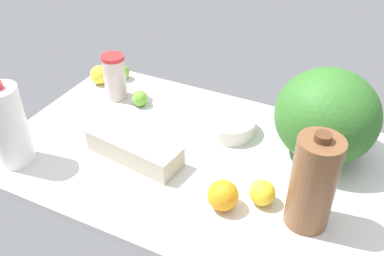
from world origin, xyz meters
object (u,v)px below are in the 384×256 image
Objects in this scene: milk_jug at (8,126)px; lemon_near_front at (262,193)px; mixing_bowl at (229,125)px; chocolate_milk_jug at (313,183)px; tumbler_cup at (115,77)px; egg_carton at (134,149)px; watermelon at (327,116)px; lime_loose at (122,72)px; lime_by_jug at (140,98)px; lemon_beside_bowl at (100,75)px; orange_far_back at (223,195)px.

milk_jug is 75.53cm from lemon_near_front.
chocolate_milk_jug reaches higher than mixing_bowl.
egg_carton is (-25.60, 27.81, -5.10)cm from tumbler_cup.
watermelon is 31.78cm from lemon_near_front.
lime_by_jug is at bearing 141.15° from lime_loose.
lemon_beside_bowl is (37.53, -33.74, 0.19)cm from egg_carton.
tumbler_cup is at bearing -0.42° from watermelon.
tumbler_cup is at bearing -20.86° from chocolate_milk_jug.
orange_far_back is (-64.05, 47.76, 1.07)cm from lime_loose.
orange_far_back is at bearing 143.29° from lime_loose.
orange_far_back is at bearing 62.04° from watermelon.
watermelon is 76.66cm from tumbler_cup.
tumbler_cup is 2.31× the size of lemon_beside_bowl.
mixing_bowl is at bearing -70.82° from orange_far_back.
lime_loose is (82.44, -13.13, -11.03)cm from watermelon.
lime_loose is (5.98, -12.57, -5.47)cm from tumbler_cup.
tumbler_cup is at bearing -31.22° from orange_far_back.
egg_carton is 4.83× the size of lime_loose.
watermelon is at bearing 170.95° from lime_loose.
watermelon is at bearing -108.31° from lemon_near_front.
watermelon is at bearing 179.58° from tumbler_cup.
lime_by_jug is (-11.06, 1.16, -5.69)cm from tumbler_cup.
chocolate_milk_jug is (-32.75, 27.90, 10.52)cm from mixing_bowl.
milk_jug reaches higher than orange_far_back.
watermelon is at bearing -144.09° from egg_carton.
milk_jug is 4.32× the size of lime_loose.
orange_far_back is 10.93cm from lemon_near_front.
lime_loose is 79.91cm from orange_far_back.
lime_loose is at bearing -38.85° from lime_by_jug.
milk_jug is 3.67× the size of lemon_beside_bowl.
lemon_beside_bowl is (5.67, -50.58, -9.14)cm from milk_jug.
chocolate_milk_jug reaches higher than milk_jug.
tumbler_cup is at bearing 153.57° from lemon_beside_bowl.
milk_jug is at bearing 82.03° from tumbler_cup.
orange_far_back is (-64.33, -9.45, -8.63)cm from milk_jug.
tumbler_cup is 68.05cm from orange_far_back.
lime_by_jug is 21.89cm from lime_loose.
orange_far_back reaches higher than lemon_beside_bowl.
milk_jug is (85.65, 14.39, -0.40)cm from chocolate_milk_jug.
chocolate_milk_jug is 96.05cm from lime_loose.
lime_by_jug is at bearing -26.44° from lemon_near_front.
milk_jug is 3.23× the size of orange_far_back.
egg_carton is 51.27cm from lime_loose.
mixing_bowl is 2.35× the size of lemon_beside_bowl.
tumbler_cup is (79.39, -30.25, -4.63)cm from chocolate_milk_jug.
chocolate_milk_jug is at bearing 159.14° from tumbler_cup.
milk_jug reaches higher than mixing_bowl.
milk_jug is at bearing 89.73° from lime_loose.
lemon_beside_bowl is at bearing -8.05° from mixing_bowl.
lemon_beside_bowl is 1.04× the size of lemon_near_front.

